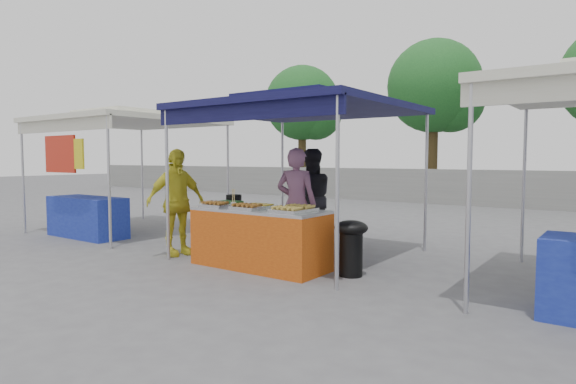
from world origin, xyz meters
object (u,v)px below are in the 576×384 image
Objects in this scene: customer_person at (176,202)px; helper_man at (310,198)px; vendor_woman at (296,204)px; wok_burner at (351,243)px; vendor_table at (260,238)px; cooking_pot at (234,199)px.

helper_man is at bearing -22.01° from customer_person.
helper_man is (-0.45, 1.10, 0.00)m from vendor_woman.
customer_person is at bearing 8.99° from vendor_woman.
customer_person is at bearing -148.97° from wok_burner.
customer_person is (-1.80, -0.83, -0.00)m from vendor_woman.
helper_man is at bearing 100.11° from vendor_table.
cooking_pot reaches higher than wok_burner.
wok_burner is at bearing 13.42° from vendor_table.
customer_person is at bearing 10.24° from helper_man.
cooking_pot is at bearing 156.58° from vendor_table.
customer_person is at bearing -177.31° from vendor_table.
cooking_pot is 1.57m from helper_man.
customer_person is (-2.98, -0.39, 0.42)m from wok_burner.
wok_burner is 1.33m from vendor_woman.
cooking_pot is at bearing -157.43° from wok_burner.
vendor_table is 2.65× the size of wok_burner.
customer_person reaches higher than wok_burner.
vendor_woman is 1.00× the size of customer_person.
vendor_table is at bearing 64.87° from vendor_woman.
customer_person is at bearing -153.76° from cooking_pot.
helper_man is 1.01× the size of customer_person.
vendor_woman is at bearing -176.59° from wok_burner.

